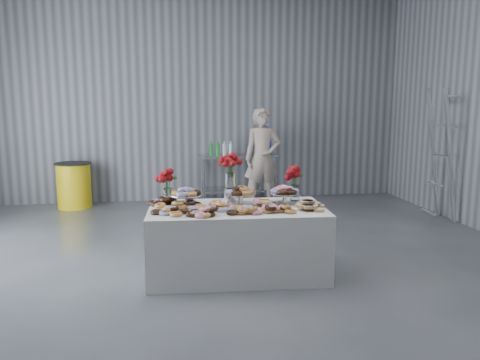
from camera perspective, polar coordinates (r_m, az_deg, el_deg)
The scene contains 17 objects.
ground at distance 4.89m, azimuth -2.08°, elevation -13.15°, with size 9.00×9.00×0.00m, color #3B3E43.
room_walls at distance 4.61m, azimuth -5.97°, elevation 18.91°, with size 8.04×9.04×4.02m.
display_table at distance 5.17m, azimuth -0.35°, elevation -7.43°, with size 1.90×1.00×0.75m, color silver.
prep_table at distance 8.77m, azimuth -0.30°, elevation 1.27°, with size 1.50×0.60×0.90m.
donut_mounds at distance 5.01m, azimuth -0.27°, elevation -3.01°, with size 1.80×0.80×0.09m, color #B98B43, non-canonical shape.
cake_stand_left at distance 5.17m, azimuth -6.59°, elevation -1.61°, with size 0.36×0.36×0.17m.
cake_stand_mid at distance 5.19m, azimuth 0.05°, elevation -1.49°, with size 0.36×0.36×0.17m.
cake_stand_right at distance 5.27m, azimuth 5.47°, elevation -1.39°, with size 0.36×0.36×0.17m.
danish_pile at distance 5.04m, azimuth 8.34°, elevation -2.93°, with size 0.48×0.48×0.11m, color white, non-canonical shape.
bouquet_left at distance 5.25m, azimuth -8.79°, elevation 0.25°, with size 0.26×0.26×0.42m.
bouquet_right at distance 5.41m, azimuth 6.75°, elevation 0.57°, with size 0.26×0.26×0.42m.
bouquet_center at distance 5.34m, azimuth -1.23°, elevation 1.42°, with size 0.26×0.26×0.57m.
water_jug at distance 8.79m, azimuth 2.93°, elevation 4.76°, with size 0.28×0.28×0.55m.
drink_bottles at distance 8.58m, azimuth -2.32°, elevation 3.87°, with size 0.54×0.08×0.27m, color #268C33, non-canonical shape.
person at distance 8.29m, azimuth 2.76°, elevation 2.65°, with size 0.65×0.43×1.78m, color #CC8C93.
trash_barrel at distance 8.86m, azimuth -19.58°, elevation -0.60°, with size 0.63×0.63×0.81m.
stepladder at distance 8.03m, azimuth 23.34°, elevation 2.76°, with size 0.24×0.52×2.08m, color silver, non-canonical shape.
Camera 1 is at (-0.53, -4.48, 1.89)m, focal length 35.00 mm.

